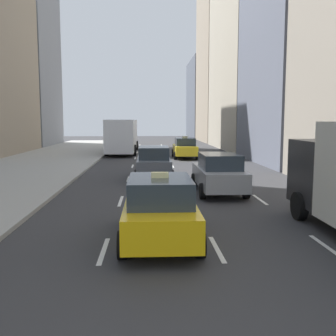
{
  "coord_description": "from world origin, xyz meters",
  "views": [
    {
      "loc": [
        0.91,
        -1.37,
        3.17
      ],
      "look_at": [
        1.7,
        14.37,
        1.27
      ],
      "focal_mm": 42.0,
      "sensor_mm": 36.0,
      "label": 1
    }
  ],
  "objects": [
    {
      "name": "taxi_lead",
      "position": [
        1.2,
        8.71,
        0.88
      ],
      "size": [
        2.02,
        4.4,
        1.87
      ],
      "color": "yellow",
      "rests_on": "ground"
    },
    {
      "name": "city_bus",
      "position": [
        -1.61,
        37.55,
        1.79
      ],
      "size": [
        2.8,
        11.61,
        3.25
      ],
      "color": "silver",
      "rests_on": "ground"
    },
    {
      "name": "sidewalk_left",
      "position": [
        -7.0,
        27.0,
        0.07
      ],
      "size": [
        8.0,
        66.0,
        0.15
      ],
      "primitive_type": "cube",
      "color": "#9E9E99",
      "rests_on": "ground"
    },
    {
      "name": "taxi_second",
      "position": [
        4.0,
        31.77,
        0.88
      ],
      "size": [
        2.02,
        4.4,
        1.87
      ],
      "color": "yellow",
      "rests_on": "ground"
    },
    {
      "name": "sedan_black_near",
      "position": [
        1.2,
        20.01,
        0.9
      ],
      "size": [
        2.02,
        4.42,
        1.77
      ],
      "color": "#565B66",
      "rests_on": "ground"
    },
    {
      "name": "sedan_silver_behind",
      "position": [
        4.0,
        15.64,
        0.89
      ],
      "size": [
        2.02,
        4.68,
        1.75
      ],
      "color": "#9EA0A5",
      "rests_on": "ground"
    },
    {
      "name": "lane_markings",
      "position": [
        2.6,
        23.0,
        0.01
      ],
      "size": [
        5.72,
        56.0,
        0.01
      ],
      "color": "white",
      "rests_on": "ground"
    },
    {
      "name": "building_row_right",
      "position": [
        12.0,
        38.43,
        14.23
      ],
      "size": [
        6.0,
        83.02,
        36.64
      ],
      "color": "gray",
      "rests_on": "ground"
    }
  ]
}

